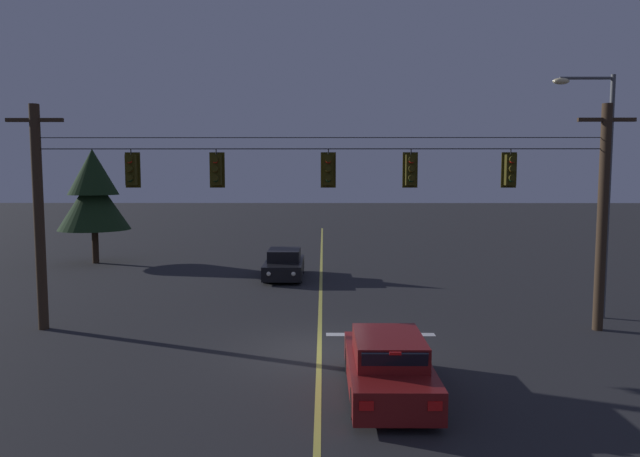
{
  "coord_description": "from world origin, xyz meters",
  "views": [
    {
      "loc": [
        0.11,
        -15.68,
        4.93
      ],
      "look_at": [
        0.0,
        3.36,
        3.18
      ],
      "focal_mm": 32.02,
      "sensor_mm": 36.0,
      "label": 1
    }
  ],
  "objects": [
    {
      "name": "car_waiting_near_lane",
      "position": [
        1.57,
        -3.14,
        0.65
      ],
      "size": [
        1.8,
        4.33,
        1.39
      ],
      "color": "maroon",
      "rests_on": "ground"
    },
    {
      "name": "signal_span_assembly",
      "position": [
        -0.0,
        2.36,
        3.75
      ],
      "size": [
        19.7,
        0.32,
        7.19
      ],
      "color": "#38281C",
      "rests_on": "ground"
    },
    {
      "name": "car_oncoming_lead",
      "position": [
        -1.79,
        11.76,
        0.65
      ],
      "size": [
        1.8,
        4.42,
        1.39
      ],
      "color": "black",
      "rests_on": "ground"
    },
    {
      "name": "tree_verge_far",
      "position": [
        -12.86,
        16.4,
        3.97
      ],
      "size": [
        3.96,
        3.96,
        6.47
      ],
      "color": "#332316",
      "rests_on": "ground"
    },
    {
      "name": "lane_centre_stripe",
      "position": [
        0.0,
        8.36,
        0.0
      ],
      "size": [
        0.14,
        60.0,
        0.01
      ],
      "primitive_type": "cube",
      "color": "#D1C64C",
      "rests_on": "ground"
    },
    {
      "name": "ground_plane",
      "position": [
        0.0,
        0.0,
        0.0
      ],
      "size": [
        180.0,
        180.0,
        0.0
      ],
      "primitive_type": "plane",
      "color": "#28282B"
    },
    {
      "name": "street_lamp_corner",
      "position": [
        9.57,
        3.91,
        4.99
      ],
      "size": [
        2.11,
        0.3,
        8.34
      ],
      "color": "#4C4F54",
      "rests_on": "ground"
    },
    {
      "name": "traffic_light_left_inner",
      "position": [
        -3.26,
        2.34,
        5.13
      ],
      "size": [
        0.48,
        0.41,
        1.22
      ],
      "color": "black"
    },
    {
      "name": "traffic_light_centre",
      "position": [
        0.27,
        2.34,
        5.13
      ],
      "size": [
        0.48,
        0.41,
        1.22
      ],
      "color": "black"
    },
    {
      "name": "traffic_light_leftmost",
      "position": [
        -5.95,
        2.34,
        5.13
      ],
      "size": [
        0.48,
        0.41,
        1.22
      ],
      "color": "black"
    },
    {
      "name": "stop_bar_paint",
      "position": [
        1.9,
        1.76,
        0.0
      ],
      "size": [
        3.4,
        0.36,
        0.01
      ],
      "primitive_type": "cube",
      "color": "silver",
      "rests_on": "ground"
    },
    {
      "name": "traffic_light_rightmost",
      "position": [
        5.99,
        2.34,
        5.13
      ],
      "size": [
        0.48,
        0.41,
        1.22
      ],
      "color": "black"
    },
    {
      "name": "traffic_light_right_inner",
      "position": [
        2.87,
        2.34,
        5.13
      ],
      "size": [
        0.48,
        0.41,
        1.22
      ],
      "color": "black"
    }
  ]
}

